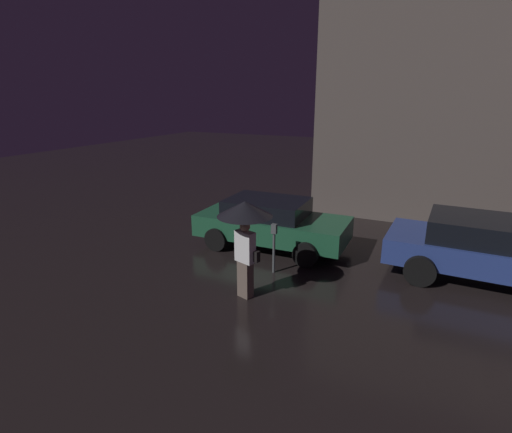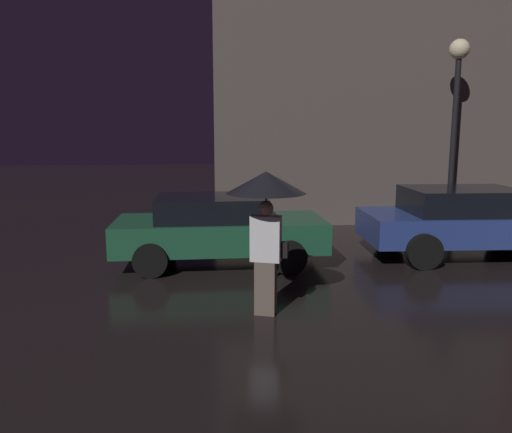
% 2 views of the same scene
% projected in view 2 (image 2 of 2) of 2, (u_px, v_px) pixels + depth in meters
% --- Properties ---
extents(building_facade_left, '(8.37, 3.00, 6.68)m').
position_uv_depth(building_facade_left, '(358.00, 102.00, 14.48)').
color(building_facade_left, '#564C47').
rests_on(building_facade_left, ground).
extents(parked_car_green, '(3.99, 1.91, 1.31)m').
position_uv_depth(parked_car_green, '(218.00, 228.00, 9.55)').
color(parked_car_green, '#1E5638').
rests_on(parked_car_green, ground).
extents(parked_car_blue, '(4.27, 2.06, 1.39)m').
position_uv_depth(parked_car_blue, '(467.00, 220.00, 10.12)').
color(parked_car_blue, navy).
rests_on(parked_car_blue, ground).
extents(pedestrian_with_umbrella, '(1.08, 1.08, 2.00)m').
position_uv_depth(pedestrian_with_umbrella, '(266.00, 200.00, 6.72)').
color(pedestrian_with_umbrella, '#66564C').
rests_on(pedestrian_with_umbrella, ground).
extents(parking_meter, '(0.12, 0.10, 1.17)m').
position_uv_depth(parking_meter, '(262.00, 242.00, 8.15)').
color(parking_meter, '#4C5154').
rests_on(parking_meter, ground).
extents(street_lamp_near, '(0.49, 0.49, 4.72)m').
position_uv_depth(street_lamp_near, '(457.00, 91.00, 12.23)').
color(street_lamp_near, black).
rests_on(street_lamp_near, ground).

